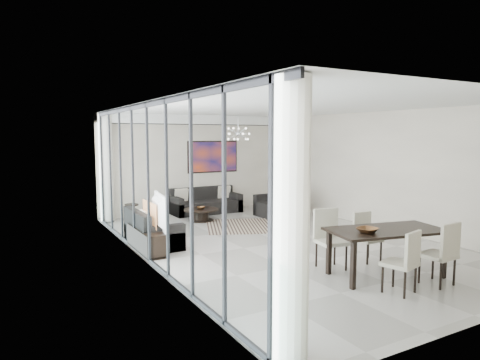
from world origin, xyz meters
TOP-DOWN VIEW (x-y plane):
  - room_shell at (0.46, 0.00)m, footprint 6.00×9.00m
  - window_wall at (-2.86, 0.00)m, footprint 0.37×8.95m
  - soffit at (0.00, 4.30)m, footprint 5.98×0.40m
  - painting at (0.50, 4.47)m, footprint 1.68×0.04m
  - chandelier at (0.30, 2.50)m, footprint 0.66×0.66m
  - rug at (0.32, 1.76)m, footprint 2.86×2.57m
  - coffee_table at (-0.57, 3.01)m, footprint 0.94×0.94m
  - bowl_coffee at (-0.59, 2.97)m, footprint 0.27×0.27m
  - sofa_main at (0.05, 4.07)m, footprint 2.06×0.84m
  - loveseat at (-2.54, 1.14)m, footprint 0.85×1.52m
  - armchair at (1.59, 2.53)m, footprint 0.94×0.99m
  - side_table at (-2.27, 3.68)m, footprint 0.37×0.37m
  - tv_console at (-2.76, 0.77)m, footprint 0.41×1.45m
  - television at (-2.60, 0.70)m, footprint 0.33×1.21m
  - dining_table at (0.21, -2.66)m, footprint 2.05×1.31m
  - dining_chair_sw at (-0.18, -3.37)m, footprint 0.53×0.53m
  - dining_chair_se at (0.61, -3.42)m, footprint 0.49×0.49m
  - dining_chair_nw at (-0.29, -1.82)m, footprint 0.55×0.55m
  - dining_chair_ne at (0.59, -1.82)m, footprint 0.43×0.43m
  - bowl_dining at (-0.26, -2.69)m, footprint 0.37×0.37m

SIDE VIEW (x-z plane):
  - rug at x=0.32m, z-range 0.00..0.01m
  - coffee_table at x=-0.57m, z-range 0.02..0.35m
  - tv_console at x=-2.76m, z-range 0.00..0.45m
  - sofa_main at x=0.05m, z-range -0.12..0.63m
  - loveseat at x=-2.54m, z-range -0.12..0.64m
  - armchair at x=1.59m, z-range -0.13..0.70m
  - side_table at x=-2.27m, z-range 0.08..0.59m
  - bowl_coffee at x=-0.59m, z-range 0.33..0.40m
  - dining_chair_ne at x=0.59m, z-range 0.06..0.95m
  - dining_chair_sw at x=-0.18m, z-range 0.07..1.01m
  - dining_chair_se at x=0.61m, z-range 0.08..1.07m
  - dining_chair_nw at x=-0.29m, z-range 0.08..1.11m
  - dining_table at x=0.21m, z-range 0.31..1.10m
  - television at x=-2.60m, z-range 0.45..1.14m
  - bowl_dining at x=-0.26m, z-range 0.79..0.87m
  - room_shell at x=0.46m, z-range 0.00..2.90m
  - window_wall at x=-2.86m, z-range 0.02..2.92m
  - painting at x=0.50m, z-range 1.16..2.14m
  - chandelier at x=0.30m, z-range 2.00..2.71m
  - soffit at x=0.00m, z-range 2.64..2.90m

